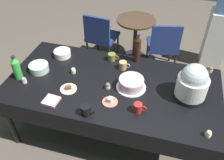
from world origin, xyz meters
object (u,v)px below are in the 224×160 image
glass_salad_bowl (39,68)px  coffee_mug_black (86,110)px  coffee_mug_tan (123,65)px  maroon_chair_right (163,44)px  ceramic_snack_bowl (62,53)px  cupcake_lemon (209,134)px  water_cooler (218,31)px  cupcake_vanilla (73,70)px  round_cafe_table (135,32)px  dessert_plate_coral (110,101)px  coffee_mug_red (138,108)px  dessert_plate_cream (68,89)px  slow_cooker (193,83)px  coffee_mug_olive (112,57)px  potluck_table (112,88)px  dessert_plate_charcoal (194,75)px  cupcake_rose (211,69)px  cupcake_cocoa (181,76)px  cupcake_mint (108,86)px  soda_bottle_cola (137,49)px  frosted_layer_cake (131,84)px  cupcake_berry (24,80)px  soda_bottle_lime_soda (16,68)px  maroon_chair_left (101,35)px

glass_salad_bowl → coffee_mug_black: bearing=-32.5°
glass_salad_bowl → coffee_mug_tan: size_ratio=1.69×
maroon_chair_right → ceramic_snack_bowl: bearing=-137.8°
cupcake_lemon → water_cooler: size_ratio=0.05×
cupcake_vanilla → round_cafe_table: bearing=75.0°
dessert_plate_coral → coffee_mug_tan: size_ratio=1.19×
dessert_plate_coral → coffee_mug_red: 0.28m
dessert_plate_cream → coffee_mug_tan: size_ratio=1.37×
slow_cooker → dessert_plate_cream: bearing=-169.6°
coffee_mug_olive → round_cafe_table: (0.06, 1.16, -0.29)m
ceramic_snack_bowl → potluck_table: bearing=-24.8°
dessert_plate_coral → dessert_plate_charcoal: bearing=39.3°
cupcake_rose → round_cafe_table: cupcake_rose is taller
cupcake_cocoa → round_cafe_table: 1.51m
cupcake_mint → soda_bottle_cola: soda_bottle_cola is taller
dessert_plate_coral → cupcake_cocoa: bearing=40.2°
soda_bottle_cola → coffee_mug_black: (-0.28, -0.93, -0.11)m
dessert_plate_coral → coffee_mug_olive: size_ratio=1.16×
round_cafe_table → frosted_layer_cake: bearing=-80.9°
slow_cooker → cupcake_berry: bearing=-171.7°
potluck_table → cupcake_mint: cupcake_mint is taller
potluck_table → cupcake_cocoa: size_ratio=32.59×
cupcake_lemon → cupcake_mint: 1.02m
cupcake_rose → cupcake_mint: (-1.01, -0.56, 0.00)m
soda_bottle_lime_soda → cupcake_vanilla: bearing=23.5°
dessert_plate_coral → coffee_mug_olive: bearing=104.0°
potluck_table → soda_bottle_cola: (0.17, 0.46, 0.22)m
dessert_plate_charcoal → soda_bottle_cola: size_ratio=0.42×
glass_salad_bowl → cupcake_cocoa: (1.51, 0.28, -0.01)m
cupcake_vanilla → coffee_mug_olive: size_ratio=0.53×
cupcake_cocoa → glass_salad_bowl: bearing=-169.6°
round_cafe_table → water_cooler: water_cooler is taller
cupcake_berry → water_cooler: water_cooler is taller
cupcake_mint → dessert_plate_cream: bearing=-162.0°
cupcake_mint → soda_bottle_cola: (0.19, 0.54, 0.13)m
maroon_chair_left → soda_bottle_cola: bearing=-50.3°
water_cooler → glass_salad_bowl: bearing=-138.5°
ceramic_snack_bowl → cupcake_cocoa: 1.39m
maroon_chair_right → cupcake_rose: bearing=-56.6°
cupcake_rose → frosted_layer_cake: bearing=-148.1°
soda_bottle_cola → maroon_chair_right: 1.00m
dessert_plate_coral → coffee_mug_tan: (-0.00, 0.54, 0.03)m
potluck_table → ceramic_snack_bowl: 0.78m
dessert_plate_coral → cupcake_cocoa: 0.83m
water_cooler → coffee_mug_red: bearing=-112.4°
cupcake_rose → cupcake_lemon: 0.90m
frosted_layer_cake → ceramic_snack_bowl: bearing=159.9°
dessert_plate_charcoal → coffee_mug_red: size_ratio=1.22×
cupcake_lemon → coffee_mug_red: 0.62m
dessert_plate_coral → slow_cooker: bearing=21.0°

